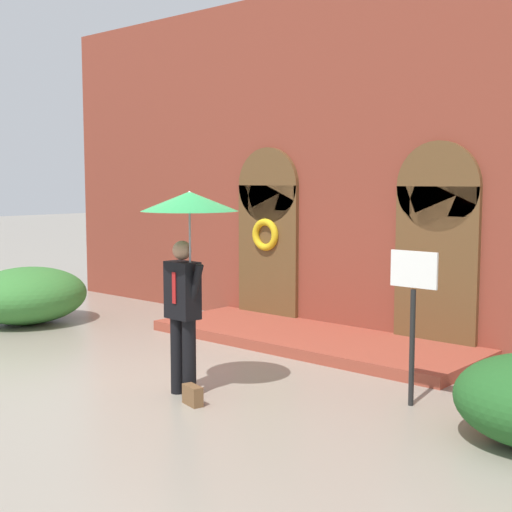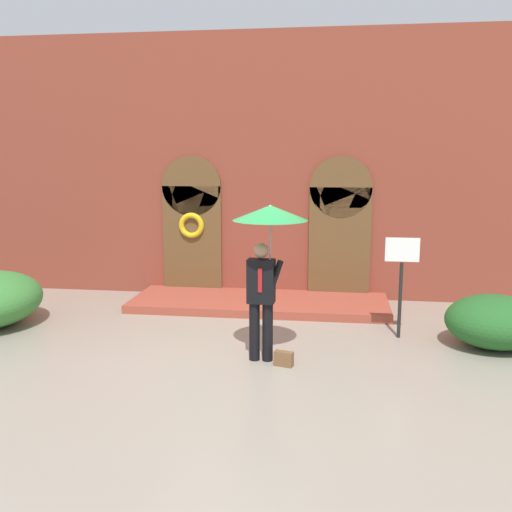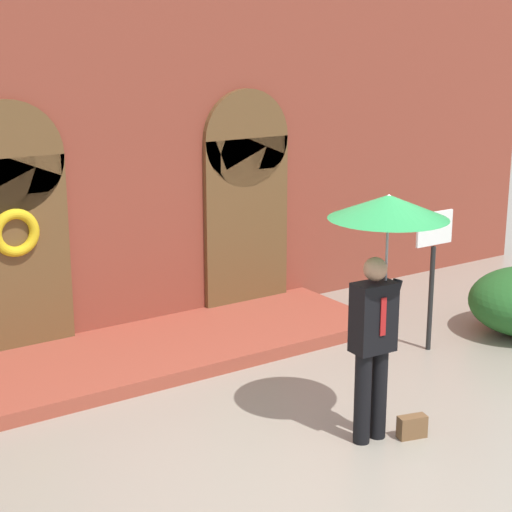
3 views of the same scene
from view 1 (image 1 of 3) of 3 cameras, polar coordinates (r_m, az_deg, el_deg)
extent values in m
plane|color=gray|center=(8.79, -7.87, -10.40)|extent=(80.00, 80.00, 0.00)
cube|color=brown|center=(11.61, 7.97, 7.57)|extent=(14.00, 0.50, 5.60)
cube|color=brown|center=(12.41, 0.95, 0.12)|extent=(1.30, 0.08, 2.40)
cylinder|color=brown|center=(12.34, 0.96, 5.67)|extent=(1.30, 0.08, 1.30)
cube|color=brown|center=(10.62, 14.19, -1.06)|extent=(1.30, 0.08, 2.40)
cylinder|color=brown|center=(10.55, 14.36, 5.42)|extent=(1.30, 0.08, 1.30)
torus|color=gold|center=(12.32, 0.74, 1.72)|extent=(0.56, 0.12, 0.56)
cube|color=#98402E|center=(10.93, 4.41, -6.65)|extent=(5.20, 1.80, 0.16)
cylinder|color=black|center=(8.45, -6.31, -7.90)|extent=(0.16, 0.16, 0.90)
cylinder|color=black|center=(8.31, -5.37, -8.13)|extent=(0.16, 0.16, 0.90)
cube|color=black|center=(8.22, -5.90, -2.73)|extent=(0.41, 0.26, 0.66)
cube|color=#A51919|center=(8.13, -6.58, -2.55)|extent=(0.06, 0.01, 0.36)
sphere|color=#A87A5B|center=(8.16, -5.94, 0.46)|extent=(0.22, 0.22, 0.22)
cylinder|color=black|center=(8.05, -4.85, -2.19)|extent=(0.22, 0.09, 0.46)
cylinder|color=gray|center=(8.07, -5.30, 0.12)|extent=(0.02, 0.02, 0.98)
cone|color=#1E7538|center=(8.03, -5.34, 4.38)|extent=(1.10, 1.10, 0.22)
cone|color=white|center=(8.03, -5.34, 4.49)|extent=(0.61, 0.61, 0.20)
cube|color=brown|center=(8.08, -5.09, -11.04)|extent=(0.30, 0.19, 0.22)
cylinder|color=black|center=(8.08, 12.38, -7.19)|extent=(0.06, 0.06, 1.30)
cube|color=white|center=(7.93, 12.52, -1.05)|extent=(0.56, 0.03, 0.40)
ellipsoid|color=#387A33|center=(13.05, -17.79, -3.01)|extent=(1.80, 2.11, 0.98)
camera|label=2|loc=(5.64, -77.88, 7.65)|focal=40.00mm
camera|label=3|loc=(11.13, -49.56, 10.67)|focal=60.00mm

